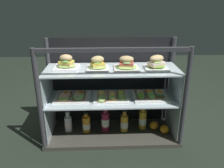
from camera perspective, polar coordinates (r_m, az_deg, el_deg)
name	(u,v)px	position (r m, az deg, el deg)	size (l,w,h in m)	color
ground_plane	(112,136)	(2.21, 0.00, -12.77)	(6.00, 6.00, 0.02)	black
case_base_deck	(112,133)	(2.19, 0.00, -12.17)	(1.19, 0.45, 0.04)	#3A3831
case_frame	(112,83)	(2.07, -0.12, 0.21)	(1.19, 0.45, 0.88)	#333338
riser_lower_tier	(112,116)	(2.09, 0.00, -7.98)	(1.11, 0.37, 0.33)	silver
shelf_lower_glass	(112,99)	(2.02, 0.00, -3.74)	(1.13, 0.39, 0.01)	silver
riser_upper_tier	(112,85)	(1.96, 0.00, -0.16)	(1.11, 0.37, 0.26)	silver
shelf_upper_glass	(112,70)	(1.92, 0.00, 3.59)	(1.13, 0.39, 0.01)	silver
plated_roll_sandwich_right_of_center	(66,63)	(1.97, -11.33, 5.08)	(0.21, 0.21, 0.12)	white
plated_roll_sandwich_near_left_corner	(98,65)	(1.90, -3.63, 4.80)	(0.18, 0.18, 0.11)	white
plated_roll_sandwich_mid_left	(126,64)	(1.91, 3.61, 4.89)	(0.21, 0.21, 0.11)	white
plated_roll_sandwich_left_of_center	(156,64)	(1.94, 11.00, 4.97)	(0.19, 0.19, 0.12)	white
open_sandwich_tray_far_right	(72,96)	(2.04, -9.93, -2.99)	(0.31, 0.27, 0.06)	white
open_sandwich_tray_near_left_corner	(111,96)	(2.01, -0.14, -3.07)	(0.31, 0.28, 0.06)	white
open_sandwich_tray_mid_left	(150,95)	(2.07, 9.52, -2.70)	(0.31, 0.27, 0.06)	white
juice_bottle_front_fourth	(68,123)	(2.19, -10.87, -9.65)	(0.07, 0.07, 0.19)	silver
juice_bottle_front_right_end	(86,124)	(2.16, -6.41, -9.89)	(0.07, 0.07, 0.20)	orange
juice_bottle_tucked_behind	(105,121)	(2.15, -1.68, -9.23)	(0.07, 0.07, 0.23)	maroon
juice_bottle_front_middle	(124,123)	(2.16, 3.10, -9.64)	(0.07, 0.07, 0.22)	gold
juice_bottle_front_left_end	(143,120)	(2.21, 7.65, -8.81)	(0.07, 0.07, 0.22)	gold
orange_fruit_beside_bottles	(154,125)	(2.23, 10.43, -10.11)	(0.08, 0.08, 0.08)	orange
orange_fruit_near_left_post	(164,129)	(2.19, 12.95, -10.94)	(0.08, 0.08, 0.08)	orange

